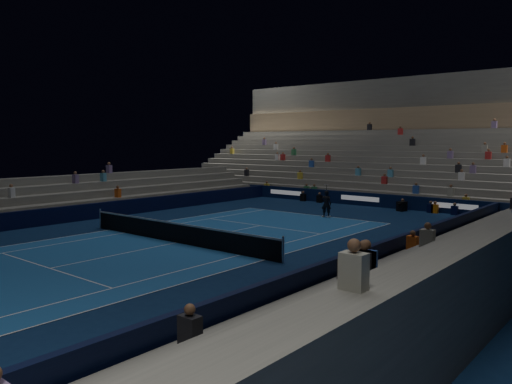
{
  "coord_description": "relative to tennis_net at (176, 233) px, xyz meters",
  "views": [
    {
      "loc": [
        18.15,
        -15.82,
        4.86
      ],
      "look_at": [
        0.0,
        6.0,
        2.0
      ],
      "focal_mm": 35.18,
      "sensor_mm": 36.0,
      "label": 1
    }
  ],
  "objects": [
    {
      "name": "ground",
      "position": [
        0.0,
        0.0,
        -0.5
      ],
      "size": [
        90.0,
        90.0,
        0.0
      ],
      "primitive_type": "plane",
      "color": "#0B1F43",
      "rests_on": "ground"
    },
    {
      "name": "court_surface",
      "position": [
        0.0,
        0.0,
        -0.5
      ],
      "size": [
        10.97,
        23.77,
        0.01
      ],
      "primitive_type": "cube",
      "color": "#1B5499",
      "rests_on": "ground"
    },
    {
      "name": "sponsor_barrier_far",
      "position": [
        0.0,
        18.5,
        -0.0
      ],
      "size": [
        44.0,
        0.25,
        1.0
      ],
      "primitive_type": "cube",
      "color": "black",
      "rests_on": "ground"
    },
    {
      "name": "sponsor_barrier_east",
      "position": [
        9.7,
        0.0,
        -0.0
      ],
      "size": [
        0.25,
        37.0,
        1.0
      ],
      "primitive_type": "cube",
      "color": "black",
      "rests_on": "ground"
    },
    {
      "name": "sponsor_barrier_west",
      "position": [
        -9.7,
        0.0,
        -0.0
      ],
      "size": [
        0.25,
        37.0,
        1.0
      ],
      "primitive_type": "cube",
      "color": "black",
      "rests_on": "ground"
    },
    {
      "name": "grandstand_main",
      "position": [
        0.0,
        27.9,
        2.87
      ],
      "size": [
        44.0,
        15.2,
        11.2
      ],
      "color": "slate",
      "rests_on": "ground"
    },
    {
      "name": "grandstand_east",
      "position": [
        13.17,
        0.0,
        0.41
      ],
      "size": [
        5.0,
        37.0,
        2.5
      ],
      "color": "#63635E",
      "rests_on": "ground"
    },
    {
      "name": "grandstand_west",
      "position": [
        -13.17,
        0.0,
        0.41
      ],
      "size": [
        5.0,
        37.0,
        2.5
      ],
      "color": "slate",
      "rests_on": "ground"
    },
    {
      "name": "tennis_net",
      "position": [
        0.0,
        0.0,
        0.0
      ],
      "size": [
        12.9,
        0.1,
        1.1
      ],
      "color": "#B2B2B7",
      "rests_on": "ground"
    },
    {
      "name": "tennis_player",
      "position": [
        1.19,
        11.64,
        0.37
      ],
      "size": [
        0.75,
        0.63,
        1.74
      ],
      "primitive_type": "imported",
      "rotation": [
        0.0,
        0.0,
        3.53
      ],
      "color": "black",
      "rests_on": "ground"
    },
    {
      "name": "broadcast_camera",
      "position": [
        3.72,
        17.51,
        -0.16
      ],
      "size": [
        0.64,
        1.04,
        0.68
      ],
      "color": "black",
      "rests_on": "ground"
    }
  ]
}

